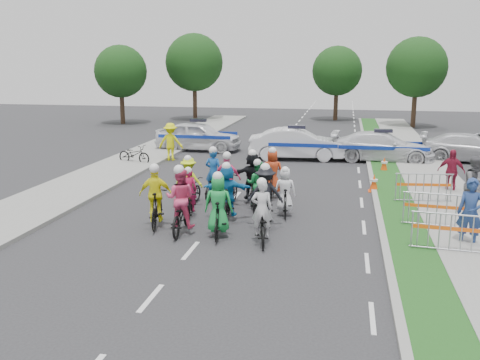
% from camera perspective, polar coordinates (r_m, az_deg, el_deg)
% --- Properties ---
extents(ground, '(90.00, 90.00, 0.00)m').
position_cam_1_polar(ground, '(14.45, -5.28, -7.52)').
color(ground, '#28282B').
rests_on(ground, ground).
extents(curb_right, '(0.20, 60.00, 0.12)m').
position_cam_1_polar(curb_right, '(18.68, 14.46, -3.03)').
color(curb_right, gray).
rests_on(curb_right, ground).
extents(grass_strip, '(1.20, 60.00, 0.11)m').
position_cam_1_polar(grass_strip, '(18.74, 16.59, -3.13)').
color(grass_strip, '#1D4A17').
rests_on(grass_strip, ground).
extents(sidewalk_right, '(2.40, 60.00, 0.13)m').
position_cam_1_polar(sidewalk_right, '(19.00, 22.01, -3.28)').
color(sidewalk_right, gray).
rests_on(sidewalk_right, ground).
extents(sidewalk_left, '(3.00, 60.00, 0.13)m').
position_cam_1_polar(sidewalk_left, '(21.36, -18.34, -1.33)').
color(sidewalk_left, gray).
rests_on(sidewalk_left, ground).
extents(rider_0, '(0.97, 1.92, 1.87)m').
position_cam_1_polar(rider_0, '(14.85, 2.35, -4.40)').
color(rider_0, black).
rests_on(rider_0, ground).
extents(rider_1, '(0.87, 1.89, 1.94)m').
position_cam_1_polar(rider_1, '(15.29, -2.29, -3.39)').
color(rider_1, black).
rests_on(rider_1, ground).
extents(rider_2, '(0.90, 2.05, 2.05)m').
position_cam_1_polar(rider_2, '(15.75, -6.34, -2.96)').
color(rider_2, black).
rests_on(rider_2, ground).
extents(rider_3, '(1.06, 1.95, 1.98)m').
position_cam_1_polar(rider_3, '(16.42, -8.91, -2.39)').
color(rider_3, black).
rests_on(rider_3, ground).
extents(rider_4, '(1.19, 2.03, 1.98)m').
position_cam_1_polar(rider_4, '(16.32, 2.71, -2.32)').
color(rider_4, black).
rests_on(rider_4, ground).
extents(rider_5, '(1.56, 1.86, 1.90)m').
position_cam_1_polar(rider_5, '(16.84, -1.39, -1.71)').
color(rider_5, black).
rests_on(rider_5, ground).
extents(rider_6, '(0.82, 1.70, 1.66)m').
position_cam_1_polar(rider_6, '(17.43, -5.41, -2.11)').
color(rider_6, black).
rests_on(rider_6, ground).
extents(rider_7, '(0.76, 1.63, 1.66)m').
position_cam_1_polar(rider_7, '(17.45, 4.81, -1.75)').
color(rider_7, black).
rests_on(rider_7, ground).
extents(rider_8, '(0.75, 1.76, 1.79)m').
position_cam_1_polar(rider_8, '(18.03, 1.89, -1.20)').
color(rider_8, black).
rests_on(rider_8, ground).
extents(rider_9, '(1.03, 1.91, 1.95)m').
position_cam_1_polar(rider_9, '(18.53, -1.33, -0.57)').
color(rider_9, black).
rests_on(rider_9, ground).
extents(rider_10, '(1.07, 1.84, 1.80)m').
position_cam_1_polar(rider_10, '(18.74, -5.46, -0.62)').
color(rider_10, black).
rests_on(rider_10, ground).
extents(rider_11, '(1.61, 1.92, 1.96)m').
position_cam_1_polar(rider_11, '(18.89, 1.36, -0.09)').
color(rider_11, black).
rests_on(rider_11, ground).
extents(rider_12, '(0.81, 1.97, 1.96)m').
position_cam_1_polar(rider_12, '(19.58, -2.82, -0.17)').
color(rider_12, black).
rests_on(rider_12, ground).
extents(rider_13, '(0.82, 1.83, 1.91)m').
position_cam_1_polar(rider_13, '(19.75, 3.48, 0.21)').
color(rider_13, black).
rests_on(rider_13, ground).
extents(police_car_0, '(4.89, 2.11, 1.64)m').
position_cam_1_polar(police_car_0, '(30.49, -4.44, 4.70)').
color(police_car_0, silver).
rests_on(police_car_0, ground).
extents(police_car_1, '(5.00, 2.17, 1.60)m').
position_cam_1_polar(police_car_1, '(27.75, 6.04, 3.85)').
color(police_car_1, silver).
rests_on(police_car_1, ground).
extents(police_car_2, '(5.21, 2.38, 1.48)m').
position_cam_1_polar(police_car_2, '(28.00, 14.94, 3.45)').
color(police_car_2, silver).
rests_on(police_car_2, ground).
extents(civilian_sedan, '(5.11, 2.76, 1.41)m').
position_cam_1_polar(civilian_sedan, '(29.31, 23.35, 3.16)').
color(civilian_sedan, silver).
rests_on(civilian_sedan, ground).
extents(spectator_0, '(0.81, 0.66, 1.91)m').
position_cam_1_polar(spectator_0, '(15.69, 23.37, -3.24)').
color(spectator_0, navy).
rests_on(spectator_0, ground).
extents(spectator_1, '(1.16, 1.08, 1.91)m').
position_cam_1_polar(spectator_1, '(19.37, 23.80, -0.44)').
color(spectator_1, '#535357').
rests_on(spectator_1, ground).
extents(spectator_2, '(1.08, 0.70, 1.71)m').
position_cam_1_polar(spectator_2, '(21.87, 21.60, 0.86)').
color(spectator_2, maroon).
rests_on(spectator_2, ground).
extents(marshal_hiviz, '(1.27, 0.78, 1.91)m').
position_cam_1_polar(marshal_hiviz, '(27.51, -7.40, 4.07)').
color(marshal_hiviz, '#E7EA0C').
rests_on(marshal_hiviz, ground).
extents(barrier_0, '(2.04, 0.71, 1.12)m').
position_cam_1_polar(barrier_0, '(14.93, 21.51, -5.43)').
color(barrier_0, '#A5A8AD').
rests_on(barrier_0, ground).
extents(barrier_1, '(2.04, 0.72, 1.12)m').
position_cam_1_polar(barrier_1, '(17.00, 20.25, -3.20)').
color(barrier_1, '#A5A8AD').
rests_on(barrier_1, ground).
extents(barrier_2, '(2.05, 0.73, 1.12)m').
position_cam_1_polar(barrier_2, '(19.87, 18.97, -0.91)').
color(barrier_2, '#A5A8AD').
rests_on(barrier_2, ground).
extents(cone_0, '(0.40, 0.40, 0.70)m').
position_cam_1_polar(cone_0, '(21.35, 14.09, -0.31)').
color(cone_0, '#F24C0C').
rests_on(cone_0, ground).
extents(cone_1, '(0.40, 0.40, 0.70)m').
position_cam_1_polar(cone_1, '(25.27, 15.13, 1.58)').
color(cone_1, '#F24C0C').
rests_on(cone_1, ground).
extents(parked_bike, '(1.90, 1.04, 0.95)m').
position_cam_1_polar(parked_bike, '(26.93, -11.22, 2.71)').
color(parked_bike, black).
rests_on(parked_bike, ground).
extents(tree_0, '(4.20, 4.20, 6.30)m').
position_cam_1_polar(tree_0, '(44.76, -12.62, 11.23)').
color(tree_0, '#382619').
rests_on(tree_0, ground).
extents(tree_1, '(4.55, 4.55, 6.82)m').
position_cam_1_polar(tree_1, '(43.30, 18.34, 11.34)').
color(tree_1, '#382619').
rests_on(tree_1, ground).
extents(tree_3, '(4.90, 4.90, 7.35)m').
position_cam_1_polar(tree_3, '(46.82, -4.90, 12.37)').
color(tree_3, '#382619').
rests_on(tree_3, ground).
extents(tree_4, '(4.20, 4.20, 6.30)m').
position_cam_1_polar(tree_4, '(47.02, 10.31, 11.37)').
color(tree_4, '#382619').
rests_on(tree_4, ground).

